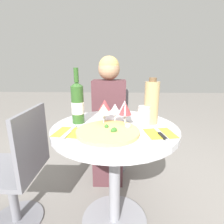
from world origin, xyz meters
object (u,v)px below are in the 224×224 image
pizza_large (108,131)px  wine_bottle (78,103)px  dining_table (115,153)px  tall_carafe (151,102)px  seated_diner (109,122)px  chair_behind_diner (110,130)px  chair_empty_side (18,172)px

pizza_large → wine_bottle: size_ratio=1.00×
dining_table → tall_carafe: (0.23, 0.07, 0.32)m
pizza_large → tall_carafe: (0.26, 0.19, 0.13)m
tall_carafe → seated_diner: bearing=118.5°
dining_table → pizza_large: size_ratio=2.20×
tall_carafe → chair_behind_diner: bearing=113.6°
tall_carafe → wine_bottle: bearing=-178.5°
pizza_large → wine_bottle: (-0.20, 0.18, 0.12)m
pizza_large → wine_bottle: wine_bottle is taller
dining_table → chair_behind_diner: 0.78m
wine_bottle → chair_behind_diner: bearing=76.5°
chair_empty_side → pizza_large: 0.71m
pizza_large → tall_carafe: tall_carafe is taller
dining_table → chair_behind_diner: (-0.07, 0.76, -0.14)m
chair_behind_diner → chair_empty_side: same height
chair_empty_side → tall_carafe: 0.99m
seated_diner → chair_behind_diner: bearing=-90.0°
chair_empty_side → pizza_large: (0.61, -0.10, 0.34)m
pizza_large → dining_table: bearing=74.4°
chair_behind_diner → pizza_large: size_ratio=2.40×
chair_behind_diner → pizza_large: chair_behind_diner is taller
chair_behind_diner → chair_empty_side: (-0.58, -0.78, 0.00)m
dining_table → chair_behind_diner: bearing=95.3°
chair_empty_side → tall_carafe: size_ratio=2.89×
wine_bottle → tall_carafe: 0.47m
pizza_large → tall_carafe: 0.35m
seated_diner → tall_carafe: seated_diner is taller
wine_bottle → dining_table: bearing=-14.0°
seated_diner → chair_empty_side: bearing=48.2°
chair_behind_diner → dining_table: bearing=95.3°
dining_table → wine_bottle: size_ratio=2.20×
chair_behind_diner → tall_carafe: (0.30, -0.69, 0.46)m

